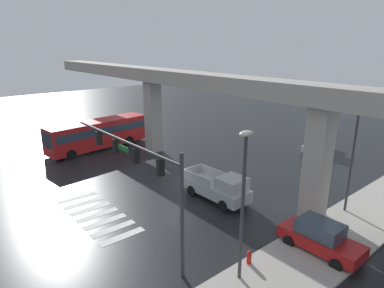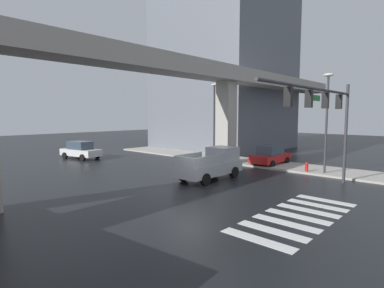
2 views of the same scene
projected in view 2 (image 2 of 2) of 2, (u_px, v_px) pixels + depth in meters
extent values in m
plane|color=black|center=(190.00, 191.00, 17.19)|extent=(120.00, 120.00, 0.00)
cube|color=silver|center=(257.00, 240.00, 10.51)|extent=(0.55, 2.80, 0.01)
cube|color=silver|center=(273.00, 231.00, 11.31)|extent=(0.55, 2.80, 0.01)
cube|color=silver|center=(286.00, 223.00, 12.12)|extent=(0.55, 2.80, 0.01)
cube|color=silver|center=(298.00, 216.00, 12.92)|extent=(0.55, 2.80, 0.01)
cube|color=silver|center=(308.00, 210.00, 13.72)|extent=(0.55, 2.80, 0.01)
cube|color=silver|center=(317.00, 205.00, 14.53)|extent=(0.55, 2.80, 0.01)
cube|color=silver|center=(325.00, 200.00, 15.33)|extent=(0.55, 2.80, 0.01)
cube|color=#ADA89E|center=(142.00, 60.00, 19.24)|extent=(58.55, 2.34, 1.20)
cube|color=#ADA89E|center=(226.00, 123.00, 26.22)|extent=(1.30, 1.30, 7.19)
cube|color=#ADA89E|center=(261.00, 163.00, 26.79)|extent=(4.00, 36.00, 0.15)
cube|color=#A8AAAF|center=(210.00, 168.00, 20.31)|extent=(5.14, 2.01, 0.80)
cube|color=#A8AAAF|center=(223.00, 153.00, 21.31)|extent=(1.74, 1.79, 0.90)
cube|color=#3F5160|center=(226.00, 153.00, 21.66)|extent=(0.14, 1.67, 0.77)
cube|color=#A8AAAF|center=(189.00, 158.00, 19.96)|extent=(2.65, 0.16, 0.60)
cube|color=#A8AAAF|center=(209.00, 161.00, 18.81)|extent=(2.65, 0.16, 0.60)
cube|color=#A8AAAF|center=(184.00, 162.00, 18.38)|extent=(0.14, 1.75, 0.60)
cylinder|color=black|center=(213.00, 169.00, 22.12)|extent=(0.77, 0.30, 0.76)
cylinder|color=black|center=(234.00, 172.00, 20.93)|extent=(0.77, 0.30, 0.76)
cylinder|color=black|center=(184.00, 176.00, 19.76)|extent=(0.77, 0.30, 0.76)
cylinder|color=black|center=(205.00, 179.00, 18.57)|extent=(0.77, 0.30, 0.76)
cube|color=red|center=(271.00, 158.00, 26.13)|extent=(4.31, 1.78, 0.64)
cube|color=#384756|center=(270.00, 150.00, 25.99)|extent=(2.24, 1.50, 0.76)
cylinder|color=black|center=(269.00, 159.00, 27.72)|extent=(0.64, 0.24, 0.64)
cylinder|color=black|center=(287.00, 161.00, 26.56)|extent=(0.64, 0.24, 0.64)
cylinder|color=black|center=(254.00, 162.00, 25.76)|extent=(0.64, 0.24, 0.64)
cylinder|color=black|center=(272.00, 164.00, 24.60)|extent=(0.64, 0.24, 0.64)
cube|color=silver|center=(81.00, 152.00, 29.97)|extent=(2.53, 4.55, 0.64)
cube|color=#384756|center=(80.00, 145.00, 29.96)|extent=(1.89, 2.48, 0.76)
cylinder|color=black|center=(97.00, 155.00, 30.02)|extent=(0.35, 0.67, 0.64)
cylinder|color=black|center=(83.00, 158.00, 28.57)|extent=(0.35, 0.67, 0.64)
cylinder|color=black|center=(80.00, 154.00, 31.43)|extent=(0.35, 0.67, 0.64)
cylinder|color=black|center=(65.00, 156.00, 29.98)|extent=(0.35, 0.67, 0.64)
cylinder|color=#38383D|center=(346.00, 134.00, 18.98)|extent=(0.18, 0.18, 6.20)
cylinder|color=#38383D|center=(314.00, 89.00, 14.80)|extent=(10.80, 0.14, 0.14)
cube|color=black|center=(339.00, 102.00, 17.62)|extent=(0.24, 0.32, 0.84)
sphere|color=green|center=(339.00, 106.00, 17.65)|extent=(0.17, 0.17, 0.17)
cube|color=black|center=(325.00, 100.00, 16.02)|extent=(0.24, 0.32, 0.84)
sphere|color=green|center=(325.00, 105.00, 16.04)|extent=(0.17, 0.17, 0.17)
cube|color=black|center=(309.00, 99.00, 14.41)|extent=(0.24, 0.32, 0.84)
sphere|color=green|center=(309.00, 104.00, 14.43)|extent=(0.17, 0.17, 0.17)
cube|color=black|center=(288.00, 97.00, 12.80)|extent=(0.24, 0.32, 0.84)
sphere|color=green|center=(288.00, 103.00, 12.83)|extent=(0.17, 0.17, 0.17)
cube|color=#19722D|center=(316.00, 98.00, 15.01)|extent=(1.10, 0.04, 0.28)
cylinder|color=#38383D|center=(326.00, 126.00, 21.60)|extent=(0.16, 0.16, 7.00)
ellipsoid|color=beige|center=(328.00, 75.00, 21.26)|extent=(0.44, 0.70, 0.24)
cylinder|color=#38383D|center=(214.00, 124.00, 28.52)|extent=(0.16, 0.16, 7.00)
ellipsoid|color=beige|center=(214.00, 85.00, 28.18)|extent=(0.44, 0.70, 0.24)
cylinder|color=red|center=(307.00, 169.00, 22.39)|extent=(0.24, 0.24, 0.70)
sphere|color=red|center=(307.00, 164.00, 22.35)|extent=(0.22, 0.22, 0.22)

